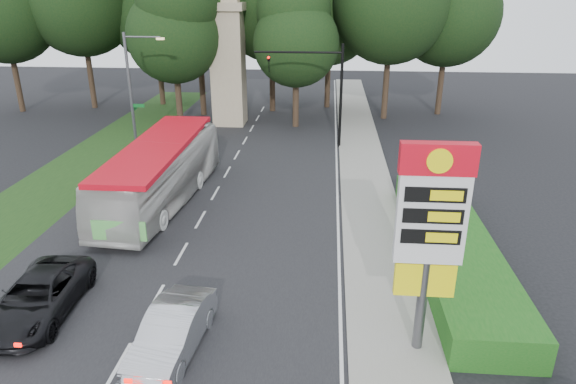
# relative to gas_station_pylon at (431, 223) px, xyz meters

# --- Properties ---
(ground) EXTENTS (120.00, 120.00, 0.00)m
(ground) POSITION_rel_gas_station_pylon_xyz_m (-9.20, -1.99, -4.45)
(ground) COLOR black
(ground) RESTS_ON ground
(road_surface) EXTENTS (14.00, 80.00, 0.02)m
(road_surface) POSITION_rel_gas_station_pylon_xyz_m (-9.20, 10.01, -4.44)
(road_surface) COLOR black
(road_surface) RESTS_ON ground
(sidewalk_right) EXTENTS (3.00, 80.00, 0.12)m
(sidewalk_right) POSITION_rel_gas_station_pylon_xyz_m (-0.70, 10.01, -4.39)
(sidewalk_right) COLOR gray
(sidewalk_right) RESTS_ON ground
(grass_verge_left) EXTENTS (5.00, 50.00, 0.02)m
(grass_verge_left) POSITION_rel_gas_station_pylon_xyz_m (-18.70, 16.01, -4.44)
(grass_verge_left) COLOR #193814
(grass_verge_left) RESTS_ON ground
(hedge) EXTENTS (3.00, 14.00, 1.20)m
(hedge) POSITION_rel_gas_station_pylon_xyz_m (2.30, 6.01, -3.85)
(hedge) COLOR #165316
(hedge) RESTS_ON ground
(gas_station_pylon) EXTENTS (2.10, 0.45, 6.85)m
(gas_station_pylon) POSITION_rel_gas_station_pylon_xyz_m (0.00, 0.00, 0.00)
(gas_station_pylon) COLOR #59595E
(gas_station_pylon) RESTS_ON ground
(traffic_signal_mast) EXTENTS (6.10, 0.35, 7.20)m
(traffic_signal_mast) POSITION_rel_gas_station_pylon_xyz_m (-3.52, 22.00, 0.22)
(traffic_signal_mast) COLOR black
(traffic_signal_mast) RESTS_ON ground
(streetlight_signs) EXTENTS (2.75, 0.98, 8.00)m
(streetlight_signs) POSITION_rel_gas_station_pylon_xyz_m (-16.19, 20.01, -0.01)
(streetlight_signs) COLOR #59595E
(streetlight_signs) RESTS_ON ground
(monument) EXTENTS (3.00, 3.00, 10.05)m
(monument) POSITION_rel_gas_station_pylon_xyz_m (-11.20, 28.01, 0.66)
(monument) COLOR tan
(monument) RESTS_ON ground
(tree_monument_left) EXTENTS (7.28, 7.28, 14.30)m
(tree_monument_left) POSITION_rel_gas_station_pylon_xyz_m (-15.20, 27.01, 4.23)
(tree_monument_left) COLOR #2D2116
(tree_monument_left) RESTS_ON ground
(tree_monument_right) EXTENTS (6.72, 6.72, 13.20)m
(tree_monument_right) POSITION_rel_gas_station_pylon_xyz_m (-5.70, 27.51, 3.56)
(tree_monument_right) COLOR #2D2116
(tree_monument_right) RESTS_ON ground
(transit_bus) EXTENTS (3.73, 12.00, 3.29)m
(transit_bus) POSITION_rel_gas_station_pylon_xyz_m (-11.70, 10.98, -2.80)
(transit_bus) COLOR silver
(transit_bus) RESTS_ON ground
(sedan_silver) EXTENTS (2.00, 4.60, 1.47)m
(sedan_silver) POSITION_rel_gas_station_pylon_xyz_m (-7.70, -0.72, -3.71)
(sedan_silver) COLOR #B8B9C0
(sedan_silver) RESTS_ON ground
(suv_charcoal) EXTENTS (2.60, 5.25, 1.43)m
(suv_charcoal) POSITION_rel_gas_station_pylon_xyz_m (-12.94, 0.85, -3.73)
(suv_charcoal) COLOR black
(suv_charcoal) RESTS_ON ground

